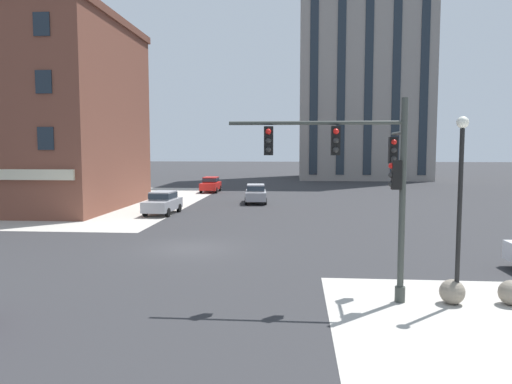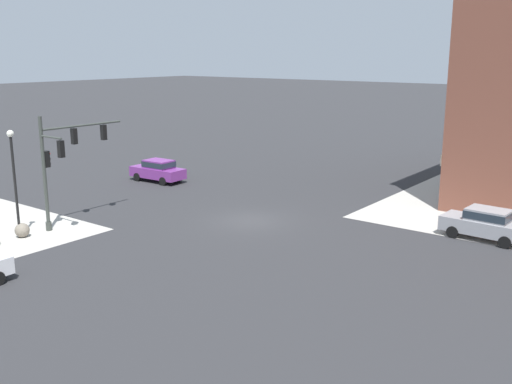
{
  "view_description": "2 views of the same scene",
  "coord_description": "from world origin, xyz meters",
  "px_view_note": "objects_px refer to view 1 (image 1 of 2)",
  "views": [
    {
      "loc": [
        5.07,
        -23.14,
        4.82
      ],
      "look_at": [
        2.78,
        4.29,
        2.39
      ],
      "focal_mm": 34.53,
      "sensor_mm": 36.0,
      "label": 1
    },
    {
      "loc": [
        26.45,
        20.62,
        9.67
      ],
      "look_at": [
        8.12,
        6.66,
        4.23
      ],
      "focal_mm": 41.49,
      "sensor_mm": 36.0,
      "label": 2
    }
  ],
  "objects_px": {
    "bollard_sphere_curb_a": "(452,292)",
    "car_main_southbound_near": "(256,193)",
    "street_lamp_corner_near": "(460,189)",
    "traffic_signal_main": "(368,174)",
    "car_main_northbound_near": "(163,202)",
    "car_cross_eastbound": "(211,184)",
    "bollard_sphere_curb_b": "(511,293)"
  },
  "relations": [
    {
      "from": "car_main_northbound_near",
      "to": "car_cross_eastbound",
      "type": "distance_m",
      "value": 18.58
    },
    {
      "from": "traffic_signal_main",
      "to": "car_main_northbound_near",
      "type": "xyz_separation_m",
      "value": [
        -12.06,
        19.62,
        -3.09
      ]
    },
    {
      "from": "bollard_sphere_curb_b",
      "to": "street_lamp_corner_near",
      "type": "bearing_deg",
      "value": -175.13
    },
    {
      "from": "street_lamp_corner_near",
      "to": "car_main_southbound_near",
      "type": "xyz_separation_m",
      "value": [
        -8.56,
        27.87,
        -2.68
      ]
    },
    {
      "from": "bollard_sphere_curb_a",
      "to": "bollard_sphere_curb_b",
      "type": "relative_size",
      "value": 1.0
    },
    {
      "from": "traffic_signal_main",
      "to": "bollard_sphere_curb_b",
      "type": "distance_m",
      "value": 5.7
    },
    {
      "from": "bollard_sphere_curb_b",
      "to": "car_main_southbound_near",
      "type": "relative_size",
      "value": 0.17
    },
    {
      "from": "bollard_sphere_curb_b",
      "to": "street_lamp_corner_near",
      "type": "distance_m",
      "value": 3.63
    },
    {
      "from": "traffic_signal_main",
      "to": "bollard_sphere_curb_a",
      "type": "xyz_separation_m",
      "value": [
        2.6,
        -0.27,
        -3.62
      ]
    },
    {
      "from": "bollard_sphere_curb_a",
      "to": "car_main_southbound_near",
      "type": "relative_size",
      "value": 0.17
    },
    {
      "from": "street_lamp_corner_near",
      "to": "car_main_southbound_near",
      "type": "height_order",
      "value": "street_lamp_corner_near"
    },
    {
      "from": "car_main_northbound_near",
      "to": "car_cross_eastbound",
      "type": "height_order",
      "value": "same"
    },
    {
      "from": "bollard_sphere_curb_b",
      "to": "bollard_sphere_curb_a",
      "type": "bearing_deg",
      "value": -178.23
    },
    {
      "from": "street_lamp_corner_near",
      "to": "bollard_sphere_curb_b",
      "type": "bearing_deg",
      "value": 4.87
    },
    {
      "from": "bollard_sphere_curb_a",
      "to": "car_main_northbound_near",
      "type": "distance_m",
      "value": 24.72
    },
    {
      "from": "street_lamp_corner_near",
      "to": "traffic_signal_main",
      "type": "bearing_deg",
      "value": 172.41
    },
    {
      "from": "bollard_sphere_curb_b",
      "to": "car_cross_eastbound",
      "type": "height_order",
      "value": "car_cross_eastbound"
    },
    {
      "from": "traffic_signal_main",
      "to": "bollard_sphere_curb_a",
      "type": "relative_size",
      "value": 8.22
    },
    {
      "from": "bollard_sphere_curb_b",
      "to": "car_main_southbound_near",
      "type": "bearing_deg",
      "value": 110.29
    },
    {
      "from": "bollard_sphere_curb_a",
      "to": "car_main_northbound_near",
      "type": "relative_size",
      "value": 0.17
    },
    {
      "from": "bollard_sphere_curb_a",
      "to": "street_lamp_corner_near",
      "type": "relative_size",
      "value": 0.13
    },
    {
      "from": "bollard_sphere_curb_b",
      "to": "traffic_signal_main",
      "type": "bearing_deg",
      "value": 177.18
    },
    {
      "from": "car_main_southbound_near",
      "to": "bollard_sphere_curb_b",
      "type": "bearing_deg",
      "value": -69.71
    },
    {
      "from": "bollard_sphere_curb_b",
      "to": "car_cross_eastbound",
      "type": "xyz_separation_m",
      "value": [
        -16.17,
        38.41,
        0.53
      ]
    },
    {
      "from": "bollard_sphere_curb_b",
      "to": "street_lamp_corner_near",
      "type": "height_order",
      "value": "street_lamp_corner_near"
    },
    {
      "from": "car_main_northbound_near",
      "to": "car_main_southbound_near",
      "type": "relative_size",
      "value": 0.99
    },
    {
      "from": "bollard_sphere_curb_a",
      "to": "street_lamp_corner_near",
      "type": "xyz_separation_m",
      "value": [
        0.1,
        -0.09,
        3.21
      ]
    },
    {
      "from": "car_cross_eastbound",
      "to": "car_main_northbound_near",
      "type": "bearing_deg",
      "value": -90.9
    },
    {
      "from": "bollard_sphere_curb_a",
      "to": "car_main_southbound_near",
      "type": "xyz_separation_m",
      "value": [
        -8.46,
        27.78,
        0.53
      ]
    },
    {
      "from": "street_lamp_corner_near",
      "to": "car_main_northbound_near",
      "type": "xyz_separation_m",
      "value": [
        -14.77,
        19.98,
        -2.68
      ]
    },
    {
      "from": "street_lamp_corner_near",
      "to": "car_main_northbound_near",
      "type": "height_order",
      "value": "street_lamp_corner_near"
    },
    {
      "from": "street_lamp_corner_near",
      "to": "car_main_northbound_near",
      "type": "bearing_deg",
      "value": 126.48
    }
  ]
}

